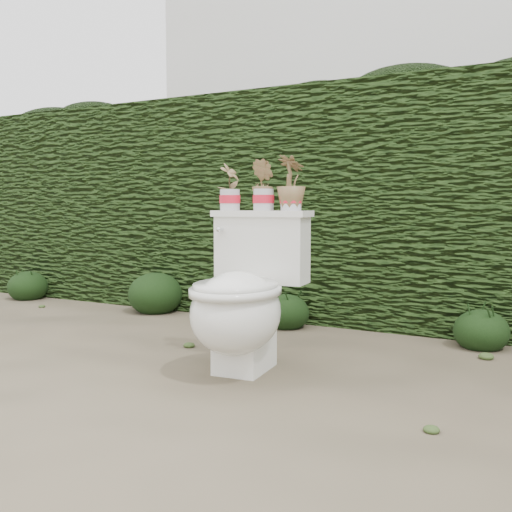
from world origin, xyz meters
The scene contains 11 objects.
ground centered at (0.00, 0.00, 0.00)m, with size 60.00×60.00×0.00m, color #786B53.
hedge centered at (0.00, 1.60, 0.80)m, with size 8.00×1.00×1.60m, color #2C4818.
house_wall centered at (0.60, 6.00, 2.00)m, with size 8.00×3.50×4.00m, color silver.
toilet centered at (0.23, -0.04, 0.36)m, with size 0.51×0.71×0.78m.
potted_plant_left centered at (0.03, 0.18, 0.89)m, with size 0.12×0.08×0.23m, color #267A29.
potted_plant_center centered at (0.22, 0.19, 0.90)m, with size 0.13×0.11×0.24m, color #267A29.
potted_plant_right centered at (0.36, 0.21, 0.91)m, with size 0.15×0.15×0.26m, color #267A29.
liriope_clump_0 centered at (-2.47, 0.98, 0.13)m, with size 0.34×0.34×0.27m, color black.
liriope_clump_1 centered at (-1.12, 1.00, 0.16)m, with size 0.41×0.41×0.33m, color black.
liriope_clump_2 centered at (-0.01, 0.97, 0.12)m, with size 0.31×0.31×0.25m, color black.
liriope_clump_3 centered at (1.19, 0.99, 0.12)m, with size 0.31×0.31×0.25m, color black.
Camera 1 is at (1.55, -2.41, 0.80)m, focal length 40.00 mm.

